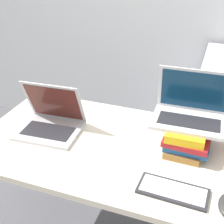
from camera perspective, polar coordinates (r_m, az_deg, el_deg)
The scene contains 5 objects.
desk at distance 1.56m, azimuth 1.38°, elevation -8.58°, with size 1.41×0.75×0.72m.
laptop_left at distance 1.63m, azimuth -11.11°, elevation -1.64°, with size 0.33×0.28×0.25m.
book_stack at distance 1.51m, azimuth 13.71°, elevation -4.20°, with size 0.22×0.29×0.13m.
laptop_on_books at distance 1.48m, azimuth 14.19°, elevation 0.17°, with size 0.35×0.23×0.23m.
wireless_keyboard at distance 1.29m, azimuth 11.07°, elevation -13.97°, with size 0.28×0.13×0.01m.
Camera 1 is at (0.38, -0.79, 1.61)m, focal length 50.00 mm.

